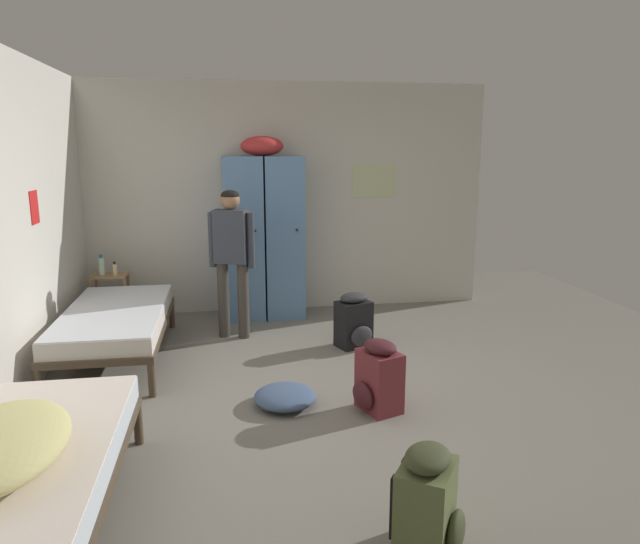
{
  "coord_description": "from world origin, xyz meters",
  "views": [
    {
      "loc": [
        -0.74,
        -4.28,
        1.94
      ],
      "look_at": [
        0.0,
        0.26,
        0.95
      ],
      "focal_mm": 32.43,
      "sensor_mm": 36.0,
      "label": 1
    }
  ],
  "objects_px": {
    "bed_left_front": "(20,472)",
    "person_traveler": "(232,250)",
    "locker_bank": "(264,234)",
    "backpack_maroon": "(378,378)",
    "bed_left_rear": "(115,320)",
    "shelf_unit": "(111,294)",
    "water_bottle": "(101,266)",
    "backpack_black": "(354,321)",
    "backpack_olive": "(428,503)",
    "lotion_bottle": "(115,269)",
    "clothes_pile_denim": "(285,397)"
  },
  "relations": [
    {
      "from": "lotion_bottle",
      "to": "backpack_black",
      "type": "xyz_separation_m",
      "value": [
        2.44,
        -1.12,
        -0.38
      ]
    },
    {
      "from": "backpack_maroon",
      "to": "locker_bank",
      "type": "bearing_deg",
      "value": 103.94
    },
    {
      "from": "clothes_pile_denim",
      "to": "backpack_black",
      "type": "bearing_deg",
      "value": 56.42
    },
    {
      "from": "locker_bank",
      "to": "shelf_unit",
      "type": "height_order",
      "value": "locker_bank"
    },
    {
      "from": "bed_left_rear",
      "to": "backpack_black",
      "type": "height_order",
      "value": "backpack_black"
    },
    {
      "from": "water_bottle",
      "to": "lotion_bottle",
      "type": "bearing_deg",
      "value": -21.8
    },
    {
      "from": "bed_left_front",
      "to": "bed_left_rear",
      "type": "relative_size",
      "value": 1.0
    },
    {
      "from": "bed_left_front",
      "to": "person_traveler",
      "type": "xyz_separation_m",
      "value": [
        1.09,
        3.08,
        0.54
      ]
    },
    {
      "from": "backpack_maroon",
      "to": "shelf_unit",
      "type": "bearing_deg",
      "value": 132.56
    },
    {
      "from": "backpack_black",
      "to": "backpack_olive",
      "type": "bearing_deg",
      "value": -95.75
    },
    {
      "from": "bed_left_rear",
      "to": "person_traveler",
      "type": "distance_m",
      "value": 1.31
    },
    {
      "from": "locker_bank",
      "to": "person_traveler",
      "type": "bearing_deg",
      "value": -116.94
    },
    {
      "from": "backpack_maroon",
      "to": "clothes_pile_denim",
      "type": "distance_m",
      "value": 0.74
    },
    {
      "from": "locker_bank",
      "to": "water_bottle",
      "type": "xyz_separation_m",
      "value": [
        -1.8,
        -0.05,
        -0.3
      ]
    },
    {
      "from": "bed_left_front",
      "to": "backpack_black",
      "type": "distance_m",
      "value": 3.43
    },
    {
      "from": "locker_bank",
      "to": "shelf_unit",
      "type": "relative_size",
      "value": 3.63
    },
    {
      "from": "water_bottle",
      "to": "clothes_pile_denim",
      "type": "bearing_deg",
      "value": -53.62
    },
    {
      "from": "locker_bank",
      "to": "backpack_maroon",
      "type": "bearing_deg",
      "value": -76.06
    },
    {
      "from": "shelf_unit",
      "to": "clothes_pile_denim",
      "type": "bearing_deg",
      "value": -54.65
    },
    {
      "from": "locker_bank",
      "to": "bed_left_rear",
      "type": "height_order",
      "value": "locker_bank"
    },
    {
      "from": "bed_left_front",
      "to": "bed_left_rear",
      "type": "xyz_separation_m",
      "value": [
        0.0,
        2.59,
        0.0
      ]
    },
    {
      "from": "water_bottle",
      "to": "backpack_black",
      "type": "height_order",
      "value": "water_bottle"
    },
    {
      "from": "locker_bank",
      "to": "backpack_maroon",
      "type": "xyz_separation_m",
      "value": [
        0.66,
        -2.66,
        -0.71
      ]
    },
    {
      "from": "person_traveler",
      "to": "backpack_black",
      "type": "height_order",
      "value": "person_traveler"
    },
    {
      "from": "locker_bank",
      "to": "water_bottle",
      "type": "relative_size",
      "value": 9.38
    },
    {
      "from": "shelf_unit",
      "to": "bed_left_rear",
      "type": "bearing_deg",
      "value": -77.74
    },
    {
      "from": "person_traveler",
      "to": "backpack_maroon",
      "type": "relative_size",
      "value": 2.78
    },
    {
      "from": "lotion_bottle",
      "to": "backpack_olive",
      "type": "relative_size",
      "value": 0.27
    },
    {
      "from": "person_traveler",
      "to": "backpack_olive",
      "type": "bearing_deg",
      "value": -75.96
    },
    {
      "from": "bed_left_rear",
      "to": "person_traveler",
      "type": "xyz_separation_m",
      "value": [
        1.09,
        0.48,
        0.54
      ]
    },
    {
      "from": "backpack_black",
      "to": "backpack_olive",
      "type": "xyz_separation_m",
      "value": [
        -0.3,
        -2.98,
        0.0
      ]
    },
    {
      "from": "bed_left_front",
      "to": "backpack_olive",
      "type": "bearing_deg",
      "value": -11.57
    },
    {
      "from": "bed_left_front",
      "to": "person_traveler",
      "type": "bearing_deg",
      "value": 70.49
    },
    {
      "from": "bed_left_rear",
      "to": "backpack_maroon",
      "type": "bearing_deg",
      "value": -34.08
    },
    {
      "from": "backpack_maroon",
      "to": "bed_left_front",
      "type": "bearing_deg",
      "value": -151.53
    },
    {
      "from": "person_traveler",
      "to": "backpack_olive",
      "type": "distance_m",
      "value": 3.65
    },
    {
      "from": "backpack_olive",
      "to": "bed_left_front",
      "type": "bearing_deg",
      "value": 168.43
    },
    {
      "from": "shelf_unit",
      "to": "backpack_maroon",
      "type": "distance_m",
      "value": 3.52
    },
    {
      "from": "locker_bank",
      "to": "backpack_black",
      "type": "relative_size",
      "value": 3.76
    },
    {
      "from": "bed_left_rear",
      "to": "backpack_black",
      "type": "relative_size",
      "value": 3.45
    },
    {
      "from": "backpack_olive",
      "to": "clothes_pile_denim",
      "type": "bearing_deg",
      "value": 106.35
    },
    {
      "from": "bed_left_front",
      "to": "backpack_olive",
      "type": "relative_size",
      "value": 3.45
    },
    {
      "from": "lotion_bottle",
      "to": "shelf_unit",
      "type": "bearing_deg",
      "value": 150.26
    },
    {
      "from": "shelf_unit",
      "to": "backpack_maroon",
      "type": "bearing_deg",
      "value": -47.44
    },
    {
      "from": "person_traveler",
      "to": "lotion_bottle",
      "type": "relative_size",
      "value": 10.13
    },
    {
      "from": "person_traveler",
      "to": "locker_bank",
      "type": "bearing_deg",
      "value": 63.06
    },
    {
      "from": "locker_bank",
      "to": "backpack_olive",
      "type": "relative_size",
      "value": 3.76
    },
    {
      "from": "backpack_maroon",
      "to": "bed_left_rear",
      "type": "bearing_deg",
      "value": 145.92
    },
    {
      "from": "shelf_unit",
      "to": "water_bottle",
      "type": "relative_size",
      "value": 2.58
    },
    {
      "from": "backpack_black",
      "to": "backpack_maroon",
      "type": "xyz_separation_m",
      "value": [
        -0.13,
        -1.43,
        0.0
      ]
    }
  ]
}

